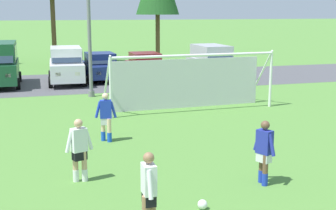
% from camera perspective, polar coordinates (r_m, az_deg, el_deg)
% --- Properties ---
extents(ground_plane, '(400.00, 400.00, 0.00)m').
position_cam_1_polar(ground_plane, '(18.19, -5.24, -2.15)').
color(ground_plane, '#518438').
extents(parking_lot_strip, '(52.00, 8.40, 0.01)m').
position_cam_1_polar(parking_lot_strip, '(28.83, -9.46, 2.85)').
color(parking_lot_strip, '#4C4C51').
rests_on(parking_lot_strip, ground).
extents(soccer_ball, '(0.22, 0.22, 0.22)m').
position_cam_1_polar(soccer_ball, '(10.43, 4.28, -12.12)').
color(soccer_ball, white).
rests_on(soccer_ball, ground).
extents(soccer_goal, '(7.49, 2.23, 2.57)m').
position_cam_1_polar(soccer_goal, '(20.50, 2.56, 3.13)').
color(soccer_goal, white).
rests_on(soccer_goal, ground).
extents(player_striker_near, '(0.34, 0.73, 1.64)m').
position_cam_1_polar(player_striker_near, '(9.16, -2.36, -10.73)').
color(player_striker_near, '#936B4C').
rests_on(player_striker_near, ground).
extents(player_midfield_center, '(0.74, 0.35, 1.64)m').
position_cam_1_polar(player_midfield_center, '(11.97, -10.86, -5.51)').
color(player_midfield_center, tan).
rests_on(player_midfield_center, ground).
extents(player_winger_left, '(0.72, 0.36, 1.64)m').
position_cam_1_polar(player_winger_left, '(15.47, -7.66, -1.51)').
color(player_winger_left, beige).
rests_on(player_winger_left, ground).
extents(player_trailing_back, '(0.38, 0.73, 1.64)m').
position_cam_1_polar(player_trailing_back, '(11.83, 11.75, -5.76)').
color(player_trailing_back, brown).
rests_on(player_trailing_back, ground).
extents(parked_car_slot_left, '(2.21, 4.81, 2.52)m').
position_cam_1_polar(parked_car_slot_left, '(28.34, -20.01, 4.89)').
color(parked_car_slot_left, '#194C2D').
rests_on(parked_car_slot_left, ground).
extents(parked_car_slot_center_left, '(2.28, 4.68, 2.16)m').
position_cam_1_polar(parked_car_slot_center_left, '(28.33, -12.40, 4.85)').
color(parked_car_slot_center_left, silver).
rests_on(parked_car_slot_center_left, ground).
extents(parked_car_slot_center, '(2.16, 4.26, 1.72)m').
position_cam_1_polar(parked_car_slot_center, '(29.18, -8.30, 4.72)').
color(parked_car_slot_center, navy).
rests_on(parked_car_slot_center, ground).
extents(parked_car_slot_center_right, '(2.04, 4.20, 1.72)m').
position_cam_1_polar(parked_car_slot_center_right, '(28.99, -2.80, 4.78)').
color(parked_car_slot_center_right, maroon).
rests_on(parked_car_slot_center_right, ground).
extents(parked_car_slot_right, '(2.19, 4.63, 2.16)m').
position_cam_1_polar(parked_car_slot_right, '(29.48, 5.41, 5.32)').
color(parked_car_slot_right, '#B2B2BC').
rests_on(parked_car_slot_right, ground).
extents(street_lamp, '(2.00, 0.32, 7.52)m').
position_cam_1_polar(street_lamp, '(23.50, -9.29, 10.45)').
color(street_lamp, slate).
rests_on(street_lamp, ground).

